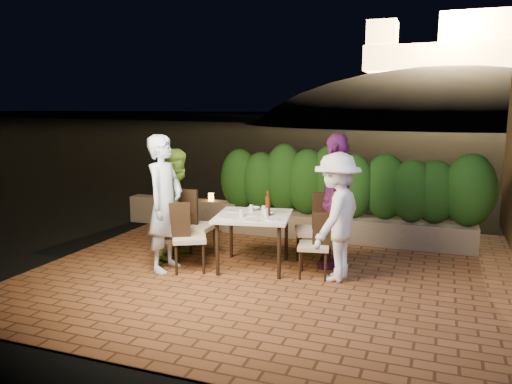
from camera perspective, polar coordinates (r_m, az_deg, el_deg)
The scene contains 29 objects.
ground at distance 6.49m, azimuth 4.13°, elevation -10.41°, with size 400.00×400.00×0.00m, color black.
terrace_floor at distance 6.96m, azimuth 5.30°, elevation -9.49°, with size 7.00×6.00×0.15m, color brown.
planter at distance 8.53m, azimuth 9.83°, elevation -4.05°, with size 4.20×0.55×0.40m, color #77674C.
hedge at distance 8.38m, azimuth 9.98°, elevation 0.93°, with size 4.00×0.70×1.10m, color #173D10, non-canonical shape.
parapet at distance 9.51m, azimuth -8.21°, elevation -2.26°, with size 2.20×0.30×0.50m, color #77674C.
hill at distance 66.14m, azimuth 20.72°, elevation 3.72°, with size 52.00×40.00×22.00m, color black.
fortress at distance 66.37m, azimuth 21.50°, elevation 16.26°, with size 26.00×8.00×8.00m, color #FFCC7A, non-canonical shape.
dining_table at distance 6.93m, azimuth -0.29°, elevation -5.64°, with size 0.99×0.99×0.75m, color white, non-canonical shape.
plate_nw at distance 6.66m, azimuth -3.24°, elevation -2.91°, with size 0.22×0.22×0.01m, color white.
plate_sw at distance 7.07m, azimuth -2.55°, elevation -2.15°, with size 0.22×0.22×0.01m, color white.
plate_ne at distance 6.54m, azimuth 1.90°, elevation -3.14°, with size 0.22×0.22×0.01m, color white.
plate_se at distance 7.02m, azimuth 2.46°, elevation -2.24°, with size 0.19×0.19×0.01m, color white.
plate_centre at distance 6.82m, azimuth -0.50°, elevation -2.60°, with size 0.20×0.20×0.01m, color white.
plate_front at distance 6.49m, azimuth -0.47°, elevation -3.23°, with size 0.20×0.20×0.01m, color white.
glass_nw at distance 6.70m, azimuth -1.68°, elevation -2.40°, with size 0.06×0.06×0.11m, color silver.
glass_sw at distance 7.02m, azimuth -0.52°, elevation -1.87°, with size 0.06×0.06×0.10m, color silver.
glass_ne at distance 6.72m, azimuth 1.12°, elevation -2.35°, with size 0.06×0.06×0.11m, color silver.
glass_se at distance 6.93m, azimuth 0.91°, elevation -1.99°, with size 0.06×0.06×0.11m, color silver.
beer_bottle at distance 6.78m, azimuth 1.36°, elevation -1.26°, with size 0.07×0.07×0.34m, color #4C240C, non-canonical shape.
bowl at distance 7.15m, azimuth -0.28°, elevation -1.89°, with size 0.17×0.17×0.04m, color white.
chair_left_front at distance 6.83m, azimuth -7.64°, elevation -5.09°, with size 0.44×0.44×0.95m, color black, non-canonical shape.
chair_left_back at distance 7.30m, azimuth -6.83°, elevation -3.75°, with size 0.48×0.48×1.03m, color black, non-canonical shape.
chair_right_front at distance 6.60m, azimuth 6.61°, elevation -5.99°, with size 0.40×0.40×0.86m, color black, non-canonical shape.
chair_right_back at distance 7.03m, azimuth 6.60°, elevation -4.23°, with size 0.49×0.49×1.05m, color black, non-canonical shape.
diner_blue at distance 6.83m, azimuth -10.39°, elevation -1.30°, with size 0.67×0.44×1.85m, color #C3DDFB.
diner_green at distance 7.41m, azimuth -8.84°, elevation -1.31°, with size 0.78×0.61×1.61m, color #82BD3B.
diner_white at distance 6.44m, azimuth 9.19°, elevation -2.82°, with size 1.07×0.61×1.65m, color white.
diner_purple at distance 6.94m, azimuth 9.19°, elevation -1.00°, with size 1.09×0.46×1.87m, color #662262.
parapet_lamp at distance 9.20m, azimuth -5.16°, elevation -0.59°, with size 0.10×0.10×0.14m, color orange.
Camera 1 is at (1.70, -5.85, 2.21)m, focal length 35.00 mm.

